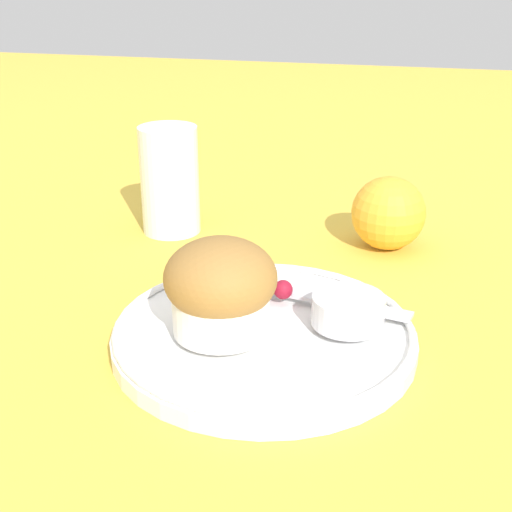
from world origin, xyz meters
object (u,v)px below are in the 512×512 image
Objects in this scene: butter_knife at (298,294)px; orange_fruit at (388,213)px; muffin at (221,288)px; juice_glass at (170,180)px.

orange_fruit is (0.06, 0.17, 0.02)m from butter_knife.
juice_glass reaches higher than muffin.
juice_glass is at bearing 117.92° from muffin.
orange_fruit is at bearing 81.95° from butter_knife.
muffin is 0.27m from orange_fruit.
butter_knife is at bearing 56.72° from muffin.
muffin is at bearing -114.33° from orange_fruit.
butter_knife is at bearing -43.76° from juice_glass.
muffin reaches higher than butter_knife.
butter_knife is at bearing -110.14° from orange_fruit.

